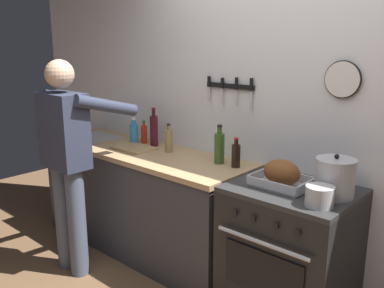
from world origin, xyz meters
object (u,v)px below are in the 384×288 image
Objects in this scene: bottle_soy_sauce at (236,155)px; bottle_olive_oil at (219,147)px; stock_pot at (335,178)px; bottle_wine_red at (154,130)px; cutting_board at (133,148)px; bottle_vinegar at (169,140)px; saucepan at (320,196)px; bottle_dish_soap at (134,133)px; roasting_pan at (282,175)px; bottle_hot_sauce at (144,134)px; stove at (289,254)px; person_cook at (68,154)px.

bottle_olive_oil is at bearing -179.85° from bottle_soy_sauce.
stock_pot is 1.67m from bottle_wine_red.
bottle_vinegar is (0.29, 0.13, 0.09)m from cutting_board.
saucepan is at bearing -10.90° from bottle_wine_red.
bottle_soy_sauce is at bearing 1.65° from bottle_dish_soap.
bottle_soy_sauce is (-0.46, 0.15, 0.01)m from roasting_pan.
bottle_hot_sauce reaches higher than saucepan.
stove is 0.54× the size of person_cook.
bottle_vinegar is at bearing -14.30° from bottle_wine_red.
saucepan is 1.73m from cutting_board.
saucepan is at bearing -33.40° from stove.
bottle_olive_oil reaches higher than bottle_hot_sauce.
saucepan is (0.25, -0.16, 0.51)m from stove.
bottle_hot_sauce is at bearing 176.83° from bottle_olive_oil.
bottle_vinegar reaches higher than roasting_pan.
stove is 1.70m from bottle_dish_soap.
bottle_dish_soap is at bearing 4.51° from person_cook.
stock_pot is at bearing -69.92° from person_cook.
stock_pot is 0.78m from bottle_soy_sauce.
stove is 2.70× the size of bottle_wine_red.
stock_pot is 1.11× the size of bottle_dish_soap.
person_cook is 1.14m from bottle_olive_oil.
stove is at bearing -4.67° from bottle_vinegar.
roasting_pan is 0.98× the size of cutting_board.
bottle_wine_red is 1.44× the size of bottle_dish_soap.
saucepan is at bearing -7.80° from bottle_dish_soap.
roasting_pan is 1.49× the size of bottle_vinegar.
person_cook is at bearing -89.83° from bottle_hot_sauce.
bottle_wine_red reaches higher than bottle_olive_oil.
stock_pot is (1.81, 0.63, 0.06)m from person_cook.
bottle_wine_red reaches higher than bottle_dish_soap.
person_cook is 4.97× the size of bottle_wine_red.
roasting_pan reaches higher than saucepan.
person_cook reaches higher than bottle_wine_red.
bottle_vinegar is at bearing -177.87° from bottle_soy_sauce.
person_cook is at bearing -100.40° from bottle_wine_red.
roasting_pan is 0.32m from stock_pot.
bottle_dish_soap is (-0.05, 0.69, 0.04)m from person_cook.
bottle_vinegar is (-1.43, 0.06, -0.02)m from stock_pot.
saucepan is 0.54× the size of bottle_olive_oil.
stock_pot reaches higher than bottle_soy_sauce.
bottle_soy_sauce is at bearing 162.08° from roasting_pan.
person_cook reaches higher than bottle_soy_sauce.
stove is 1.54m from cutting_board.
bottle_dish_soap reaches higher than bottle_hot_sauce.
roasting_pan is at bearing -158.60° from stove.
bottle_hot_sauce is at bearing 169.57° from saucepan.
roasting_pan is 1.54m from bottle_dish_soap.
bottle_hot_sauce is (-0.00, 0.77, 0.03)m from person_cook.
bottle_soy_sauce is at bearing 9.40° from cutting_board.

